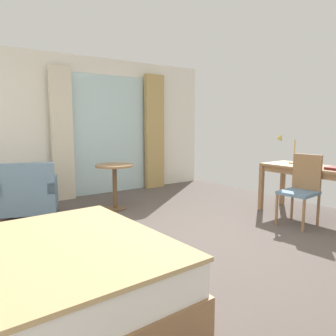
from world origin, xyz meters
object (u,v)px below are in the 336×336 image
at_px(bed, 8,294).
at_px(armchair_by_window, 29,195).
at_px(desk_chair, 302,186).
at_px(desk_lamp, 284,144).
at_px(writing_desk, 313,172).
at_px(round_cafe_table, 115,177).

bearing_deg(bed, armchair_by_window, 74.86).
bearing_deg(desk_chair, desk_lamp, 55.15).
bearing_deg(desk_lamp, bed, -167.80).
height_order(writing_desk, desk_chair, desk_chair).
bearing_deg(writing_desk, armchair_by_window, 145.39).
relative_size(desk_chair, armchair_by_window, 0.98).
relative_size(writing_desk, desk_lamp, 3.01).
relative_size(writing_desk, desk_chair, 1.52).
bearing_deg(bed, writing_desk, 5.57).
bearing_deg(round_cafe_table, desk_chair, -51.67).
xyz_separation_m(bed, desk_chair, (3.62, 0.28, 0.23)).
bearing_deg(writing_desk, desk_chair, -165.58).
xyz_separation_m(bed, desk_lamp, (4.03, 0.87, 0.75)).
distance_m(writing_desk, round_cafe_table, 2.93).
height_order(bed, desk_chair, bed).
xyz_separation_m(desk_chair, armchair_by_window, (-2.89, 2.42, -0.18)).
bearing_deg(armchair_by_window, desk_lamp, -29.00).
bearing_deg(desk_lamp, writing_desk, -85.30).
height_order(bed, writing_desk, bed).
bearing_deg(desk_chair, round_cafe_table, 128.33).
bearing_deg(bed, desk_chair, 4.44).
relative_size(desk_chair, desk_lamp, 1.98).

